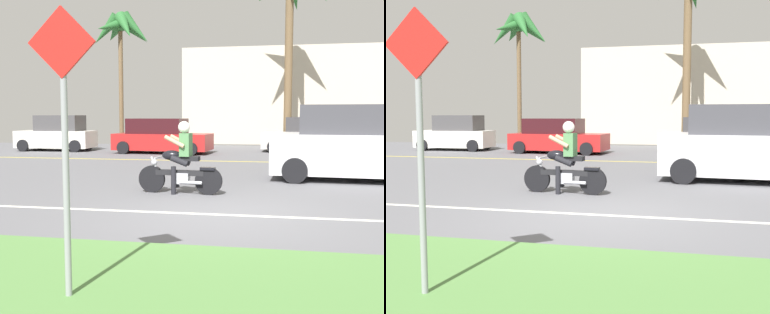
# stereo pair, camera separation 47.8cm
# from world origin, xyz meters

# --- Properties ---
(ground) EXTENTS (56.00, 30.00, 0.04)m
(ground) POSITION_xyz_m (0.00, 3.00, -0.02)
(ground) COLOR slate
(grass_median) EXTENTS (56.00, 3.80, 0.06)m
(grass_median) POSITION_xyz_m (0.00, -4.10, 0.03)
(grass_median) COLOR #548442
(grass_median) RESTS_ON ground
(lane_line_near) EXTENTS (50.40, 0.12, 0.01)m
(lane_line_near) POSITION_xyz_m (0.00, -0.11, 0.00)
(lane_line_near) COLOR silver
(lane_line_near) RESTS_ON ground
(lane_line_far) EXTENTS (50.40, 0.12, 0.01)m
(lane_line_far) POSITION_xyz_m (0.00, 8.99, 0.00)
(lane_line_far) COLOR yellow
(lane_line_far) RESTS_ON ground
(motorcyclist) EXTENTS (1.88, 0.61, 1.57)m
(motorcyclist) POSITION_xyz_m (-1.12, 1.85, 0.67)
(motorcyclist) COLOR black
(motorcyclist) RESTS_ON ground
(suv_nearby) EXTENTS (4.84, 2.51, 1.97)m
(suv_nearby) POSITION_xyz_m (3.12, 4.76, 0.96)
(suv_nearby) COLOR silver
(suv_nearby) RESTS_ON ground
(parked_car_0) EXTENTS (3.64, 1.86, 1.70)m
(parked_car_0) POSITION_xyz_m (-9.48, 12.70, 0.78)
(parked_car_0) COLOR white
(parked_car_0) RESTS_ON ground
(parked_car_1) EXTENTS (4.42, 2.25, 1.56)m
(parked_car_1) POSITION_xyz_m (-4.18, 12.15, 0.73)
(parked_car_1) COLOR #AD1E1E
(parked_car_1) RESTS_ON ground
(parked_car_2) EXTENTS (4.16, 2.00, 1.61)m
(parked_car_2) POSITION_xyz_m (2.37, 13.92, 0.75)
(parked_car_2) COLOR beige
(parked_car_2) RESTS_ON ground
(palm_tree_0) EXTENTS (3.43, 3.39, 6.92)m
(palm_tree_0) POSITION_xyz_m (-6.93, 14.79, 5.87)
(palm_tree_0) COLOR brown
(palm_tree_0) RESTS_ON ground
(street_sign) EXTENTS (0.62, 0.06, 2.64)m
(street_sign) POSITION_xyz_m (-0.93, -4.01, 1.60)
(street_sign) COLOR gray
(street_sign) RESTS_ON ground
(building_far) EXTENTS (21.98, 4.00, 5.66)m
(building_far) POSITION_xyz_m (6.35, 21.00, 2.83)
(building_far) COLOR beige
(building_far) RESTS_ON ground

